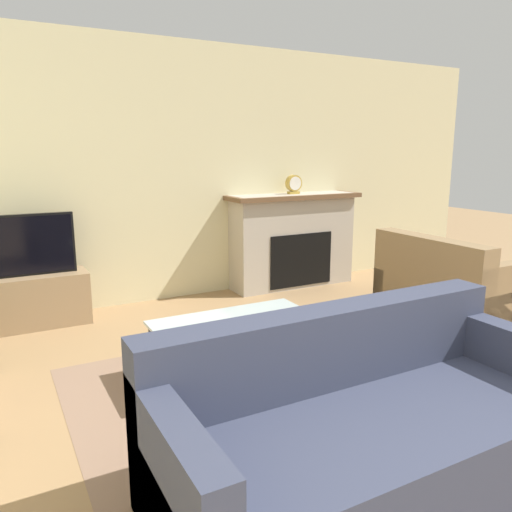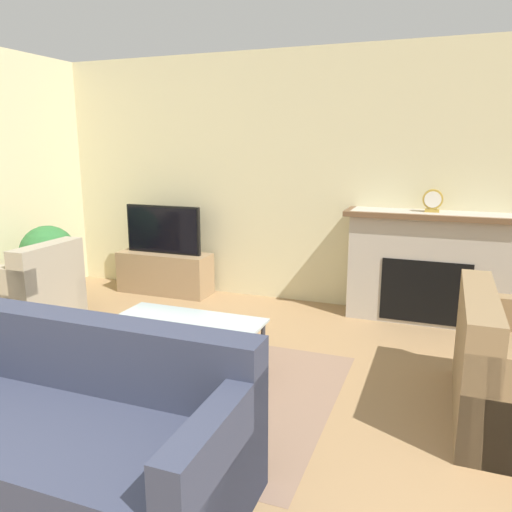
{
  "view_description": "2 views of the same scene",
  "coord_description": "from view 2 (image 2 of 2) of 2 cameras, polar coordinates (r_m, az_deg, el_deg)",
  "views": [
    {
      "loc": [
        -1.65,
        -0.62,
        1.59
      ],
      "look_at": [
        0.19,
        2.79,
        0.76
      ],
      "focal_mm": 35.0,
      "sensor_mm": 36.0,
      "label": 1
    },
    {
      "loc": [
        1.58,
        -0.76,
        1.73
      ],
      "look_at": [
        0.27,
        2.71,
        0.89
      ],
      "focal_mm": 35.0,
      "sensor_mm": 36.0,
      "label": 2
    }
  ],
  "objects": [
    {
      "name": "wall_back",
      "position": [
        5.5,
        4.02,
        8.71
      ],
      "size": [
        8.59,
        0.06,
        2.7
      ],
      "color": "beige",
      "rests_on": "ground_plane"
    },
    {
      "name": "area_rug",
      "position": [
        3.84,
        -9.57,
        -14.24
      ],
      "size": [
        2.36,
        1.86,
        0.0
      ],
      "color": "#896B56",
      "rests_on": "ground_plane"
    },
    {
      "name": "fireplace",
      "position": [
        5.16,
        19.0,
        -0.96
      ],
      "size": [
        1.61,
        0.44,
        1.09
      ],
      "color": "#B2A899",
      "rests_on": "ground_plane"
    },
    {
      "name": "tv_stand",
      "position": [
        5.99,
        -10.36,
        -1.9
      ],
      "size": [
        1.11,
        0.38,
        0.48
      ],
      "color": "#997A56",
      "rests_on": "ground_plane"
    },
    {
      "name": "tv",
      "position": [
        5.88,
        -10.57,
        2.99
      ],
      "size": [
        0.94,
        0.06,
        0.56
      ],
      "color": "black",
      "rests_on": "tv_stand"
    },
    {
      "name": "couch_sectional",
      "position": [
        2.88,
        -22.2,
        -18.28
      ],
      "size": [
        2.05,
        0.88,
        0.82
      ],
      "color": "#33384C",
      "rests_on": "ground_plane"
    },
    {
      "name": "armchair_by_window",
      "position": [
        5.31,
        -24.39,
        -4.05
      ],
      "size": [
        0.78,
        0.8,
        0.82
      ],
      "rotation": [
        0.0,
        0.0,
        -1.55
      ],
      "color": "#9E937F",
      "rests_on": "ground_plane"
    },
    {
      "name": "coffee_table",
      "position": [
        3.83,
        -8.37,
        -8.08
      ],
      "size": [
        1.16,
        0.66,
        0.41
      ],
      "color": "#333338",
      "rests_on": "ground_plane"
    },
    {
      "name": "potted_plant",
      "position": [
        5.78,
        -22.62,
        -0.03
      ],
      "size": [
        0.58,
        0.58,
        0.88
      ],
      "color": "#AD704C",
      "rests_on": "ground_plane"
    },
    {
      "name": "mantel_clock",
      "position": [
        5.06,
        19.55,
        6.03
      ],
      "size": [
        0.19,
        0.07,
        0.22
      ],
      "color": "#B79338",
      "rests_on": "fireplace"
    }
  ]
}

